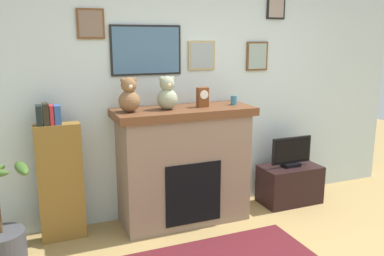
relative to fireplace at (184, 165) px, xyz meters
The scene contains 10 objects.
back_wall 0.83m from the fireplace, 44.71° to the left, with size 5.20×0.15×2.60m.
fireplace is the anchor object (origin of this frame).
bookshelf 1.23m from the fireplace, behind, with size 0.41×0.16×1.33m.
potted_plant 1.80m from the fireplace, behind, with size 0.56×0.55×0.90m.
tv_stand 1.38m from the fireplace, ahead, with size 0.70×0.40×0.44m, color black.
television 1.33m from the fireplace, ahead, with size 0.51×0.14×0.35m.
candle_jar 0.86m from the fireplace, ahead, with size 0.07×0.07×0.10m, color teal.
mantel_clock 0.73m from the fireplace, ahead, with size 0.11×0.08×0.20m.
teddy_bear_grey 0.94m from the fireplace, behind, with size 0.21×0.21×0.33m.
teddy_bear_cream 0.77m from the fireplace, behind, with size 0.20×0.20×0.33m.
Camera 1 is at (-1.78, -2.06, 1.90)m, focal length 37.64 mm.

